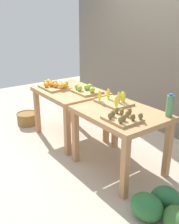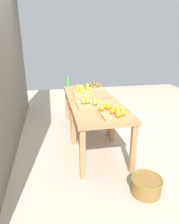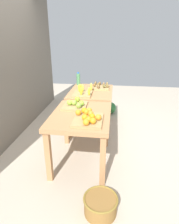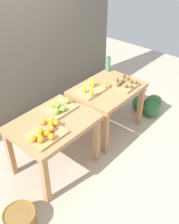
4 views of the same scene
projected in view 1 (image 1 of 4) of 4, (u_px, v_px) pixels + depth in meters
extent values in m
plane|color=#BEB09B|center=(92.00, 150.00, 3.76)|extent=(8.00, 8.00, 0.00)
cube|color=#6D6559|center=(164.00, 37.00, 3.98)|extent=(4.40, 0.12, 3.00)
cube|color=#B68051|center=(70.00, 92.00, 3.92)|extent=(1.04, 0.80, 0.06)
cube|color=#B68051|center=(37.00, 112.00, 4.22)|extent=(0.07, 0.07, 0.71)
cube|color=#B68051|center=(67.00, 131.00, 3.53)|extent=(0.07, 0.07, 0.71)
cube|color=#B68051|center=(73.00, 104.00, 4.60)|extent=(0.07, 0.07, 0.71)
cube|color=#B68051|center=(106.00, 120.00, 3.90)|extent=(0.07, 0.07, 0.71)
cube|color=#B68051|center=(121.00, 114.00, 3.08)|extent=(1.04, 0.80, 0.06)
cube|color=#B68051|center=(75.00, 137.00, 3.38)|extent=(0.07, 0.07, 0.71)
cube|color=#B68051|center=(125.00, 169.00, 2.68)|extent=(0.07, 0.07, 0.71)
cube|color=#B68051|center=(115.00, 124.00, 3.75)|extent=(0.07, 0.07, 0.71)
cube|color=#B68051|center=(168.00, 150.00, 3.06)|extent=(0.07, 0.07, 0.71)
cube|color=tan|center=(55.00, 87.00, 4.00)|extent=(0.44, 0.36, 0.03)
sphere|color=orange|center=(50.00, 83.00, 4.05)|extent=(0.10, 0.10, 0.08)
sphere|color=orange|center=(61.00, 85.00, 3.91)|extent=(0.09, 0.09, 0.08)
sphere|color=orange|center=(65.00, 85.00, 3.90)|extent=(0.10, 0.10, 0.08)
sphere|color=orange|center=(46.00, 83.00, 4.04)|extent=(0.11, 0.11, 0.08)
sphere|color=orange|center=(51.00, 84.00, 3.97)|extent=(0.11, 0.11, 0.08)
sphere|color=orange|center=(66.00, 84.00, 3.99)|extent=(0.08, 0.08, 0.08)
sphere|color=orange|center=(46.00, 85.00, 3.93)|extent=(0.11, 0.11, 0.08)
sphere|color=orange|center=(56.00, 85.00, 3.92)|extent=(0.09, 0.09, 0.08)
sphere|color=orange|center=(49.00, 81.00, 4.12)|extent=(0.09, 0.09, 0.08)
sphere|color=orange|center=(61.00, 86.00, 3.85)|extent=(0.11, 0.11, 0.08)
sphere|color=orange|center=(55.00, 83.00, 4.04)|extent=(0.11, 0.11, 0.08)
cube|color=tan|center=(87.00, 91.00, 3.79)|extent=(0.40, 0.34, 0.03)
sphere|color=#87AE41|center=(77.00, 87.00, 3.82)|extent=(0.11, 0.11, 0.08)
sphere|color=#91B841|center=(86.00, 87.00, 3.79)|extent=(0.08, 0.08, 0.08)
sphere|color=#93B32F|center=(92.00, 90.00, 3.66)|extent=(0.08, 0.08, 0.08)
sphere|color=#8EBC3A|center=(90.00, 86.00, 3.83)|extent=(0.09, 0.09, 0.08)
sphere|color=#88C035|center=(80.00, 88.00, 3.74)|extent=(0.09, 0.09, 0.08)
cube|color=tan|center=(114.00, 102.00, 3.33)|extent=(0.44, 0.32, 0.03)
ellipsoid|color=yellow|center=(119.00, 97.00, 3.25)|extent=(0.07, 0.06, 0.14)
ellipsoid|color=yellow|center=(108.00, 94.00, 3.39)|extent=(0.05, 0.06, 0.14)
ellipsoid|color=yellow|center=(116.00, 102.00, 3.08)|extent=(0.06, 0.06, 0.14)
ellipsoid|color=yellow|center=(100.00, 95.00, 3.32)|extent=(0.06, 0.05, 0.14)
ellipsoid|color=yellow|center=(122.00, 96.00, 3.28)|extent=(0.05, 0.05, 0.14)
ellipsoid|color=yellow|center=(124.00, 97.00, 3.24)|extent=(0.05, 0.05, 0.14)
cube|color=tan|center=(122.00, 119.00, 2.81)|extent=(0.36, 0.32, 0.03)
ellipsoid|color=brown|center=(141.00, 116.00, 2.75)|extent=(0.07, 0.06, 0.07)
ellipsoid|color=brown|center=(117.00, 110.00, 2.92)|extent=(0.07, 0.07, 0.07)
ellipsoid|color=brown|center=(124.00, 118.00, 2.71)|extent=(0.05, 0.06, 0.07)
ellipsoid|color=brown|center=(129.00, 111.00, 2.88)|extent=(0.07, 0.07, 0.07)
ellipsoid|color=olive|center=(110.00, 116.00, 2.76)|extent=(0.05, 0.06, 0.07)
ellipsoid|color=brown|center=(121.00, 120.00, 2.65)|extent=(0.07, 0.07, 0.07)
ellipsoid|color=brown|center=(113.00, 114.00, 2.82)|extent=(0.07, 0.07, 0.07)
ellipsoid|color=brown|center=(127.00, 114.00, 2.81)|extent=(0.07, 0.07, 0.07)
ellipsoid|color=brown|center=(133.00, 117.00, 2.72)|extent=(0.05, 0.06, 0.07)
ellipsoid|color=brown|center=(122.00, 112.00, 2.87)|extent=(0.07, 0.07, 0.07)
cylinder|color=#4C8C59|center=(170.00, 106.00, 2.88)|extent=(0.08, 0.08, 0.24)
cylinder|color=blue|center=(171.00, 95.00, 2.83)|extent=(0.04, 0.04, 0.02)
ellipsoid|color=#356430|center=(176.00, 220.00, 2.34)|extent=(0.38, 0.36, 0.23)
ellipsoid|color=#256236|center=(166.00, 198.00, 2.61)|extent=(0.38, 0.37, 0.24)
ellipsoid|color=#266631|center=(147.00, 207.00, 2.48)|extent=(0.37, 0.31, 0.26)
cylinder|color=olive|center=(27.00, 119.00, 4.62)|extent=(0.35, 0.35, 0.19)
torus|color=olive|center=(27.00, 114.00, 4.59)|extent=(0.37, 0.37, 0.02)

